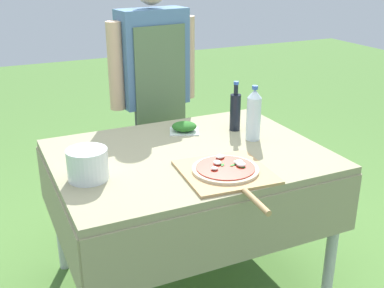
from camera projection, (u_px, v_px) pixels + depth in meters
The scene contains 8 objects.
ground_plane at pixel (189, 282), 2.55m from camera, with size 12.00×12.00×0.00m, color #517F38.
prep_table at pixel (188, 170), 2.31m from camera, with size 1.27×0.96×0.75m.
person_cook at pixel (154, 82), 2.92m from camera, with size 0.57×0.23×1.52m.
pizza_on_peel at pixel (226, 171), 2.05m from camera, with size 0.40×0.58×0.05m.
oil_bottle at pixel (235, 111), 2.53m from camera, with size 0.06×0.06×0.27m.
water_bottle at pixel (254, 114), 2.39m from camera, with size 0.07×0.07×0.28m.
herb_container at pixel (184, 127), 2.54m from camera, with size 0.19×0.18×0.06m.
mixing_tub at pixel (88, 164), 1.99m from camera, with size 0.17×0.17×0.13m, color silver.
Camera 1 is at (-0.87, -1.92, 1.62)m, focal length 45.00 mm.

